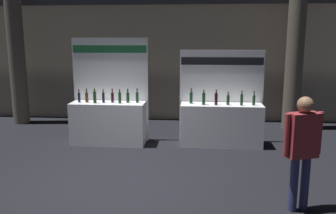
# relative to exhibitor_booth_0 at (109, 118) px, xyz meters

# --- Properties ---
(ground_plane) EXTENTS (27.26, 27.26, 0.00)m
(ground_plane) POSITION_rel_exhibitor_booth_0_xyz_m (0.80, -2.39, -0.62)
(ground_plane) COLOR black
(hall_colonnade) EXTENTS (13.63, 1.30, 6.48)m
(hall_colonnade) POSITION_rel_exhibitor_booth_0_xyz_m (0.80, 2.65, 2.60)
(hall_colonnade) COLOR tan
(hall_colonnade) RESTS_ON ground_plane
(exhibitor_booth_0) EXTENTS (1.83, 0.66, 2.51)m
(exhibitor_booth_0) POSITION_rel_exhibitor_booth_0_xyz_m (0.00, 0.00, 0.00)
(exhibitor_booth_0) COLOR white
(exhibitor_booth_0) RESTS_ON ground_plane
(exhibitor_booth_1) EXTENTS (1.99, 0.66, 2.22)m
(exhibitor_booth_1) POSITION_rel_exhibitor_booth_0_xyz_m (2.67, 0.08, -0.04)
(exhibitor_booth_1) COLOR white
(exhibitor_booth_1) RESTS_ON ground_plane
(visitor_4) EXTENTS (0.58, 0.34, 1.71)m
(visitor_4) POSITION_rel_exhibitor_booth_0_xyz_m (3.63, -3.11, 0.41)
(visitor_4) COLOR navy
(visitor_4) RESTS_ON ground_plane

